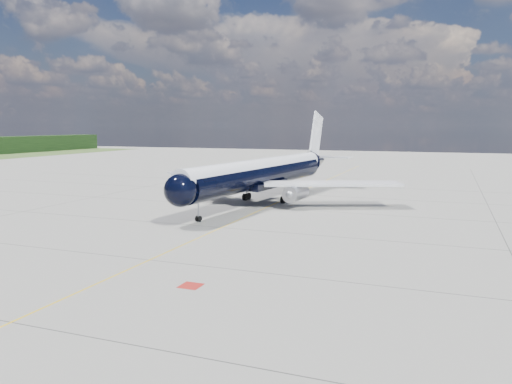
% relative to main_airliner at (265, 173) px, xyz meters
% --- Properties ---
extents(ground, '(320.00, 320.00, 0.00)m').
position_rel_main_airliner_xyz_m(ground, '(2.11, -0.45, -4.50)').
color(ground, gray).
rests_on(ground, ground).
extents(taxiway_centerline, '(0.16, 160.00, 0.01)m').
position_rel_main_airliner_xyz_m(taxiway_centerline, '(2.11, -5.45, -4.50)').
color(taxiway_centerline, '#E1B20B').
rests_on(taxiway_centerline, ground).
extents(red_marking, '(1.60, 1.60, 0.01)m').
position_rel_main_airliner_xyz_m(red_marking, '(8.91, -40.45, -4.50)').
color(red_marking, maroon).
rests_on(red_marking, ground).
extents(main_airliner, '(41.02, 50.22, 14.51)m').
position_rel_main_airliner_xyz_m(main_airliner, '(0.00, 0.00, 0.00)').
color(main_airliner, black).
rests_on(main_airliner, ground).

